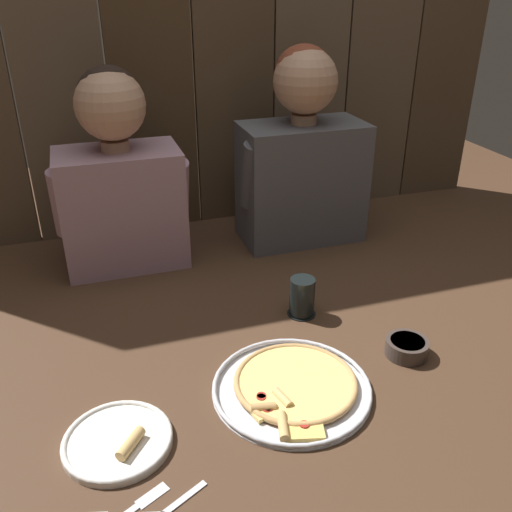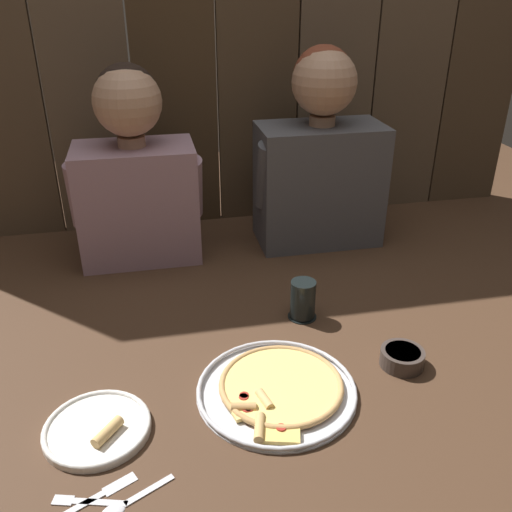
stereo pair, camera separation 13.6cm
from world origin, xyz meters
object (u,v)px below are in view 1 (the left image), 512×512
at_px(drinking_glass, 302,297).
at_px(diner_left, 119,177).
at_px(diner_right, 302,155).
at_px(pizza_tray, 293,386).
at_px(dinner_plate, 118,441).
at_px(dipping_bowl, 407,347).

xyz_separation_m(drinking_glass, diner_left, (-0.40, 0.45, 0.22)).
bearing_deg(diner_right, drinking_glass, -111.43).
bearing_deg(diner_right, pizza_tray, -113.19).
distance_m(dinner_plate, dipping_bowl, 0.68).
xyz_separation_m(dinner_plate, dipping_bowl, (0.68, 0.07, 0.01)).
xyz_separation_m(diner_left, diner_right, (0.58, -0.00, 0.01)).
height_order(drinking_glass, diner_right, diner_right).
height_order(drinking_glass, dipping_bowl, drinking_glass).
relative_size(diner_left, diner_right, 0.95).
bearing_deg(diner_right, dipping_bowl, -90.63).
bearing_deg(dinner_plate, dipping_bowl, 6.15).
relative_size(dinner_plate, drinking_glass, 2.00).
bearing_deg(dinner_plate, pizza_tray, 6.03).
distance_m(drinking_glass, diner_right, 0.54).
bearing_deg(drinking_glass, dipping_bowl, -54.58).
distance_m(pizza_tray, drinking_glass, 0.30).
xyz_separation_m(drinking_glass, diner_right, (0.18, 0.45, 0.24)).
height_order(dinner_plate, drinking_glass, drinking_glass).
xyz_separation_m(pizza_tray, diner_right, (0.31, 0.72, 0.28)).
bearing_deg(drinking_glass, diner_left, 131.61).
distance_m(diner_left, diner_right, 0.58).
height_order(pizza_tray, diner_right, diner_right).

